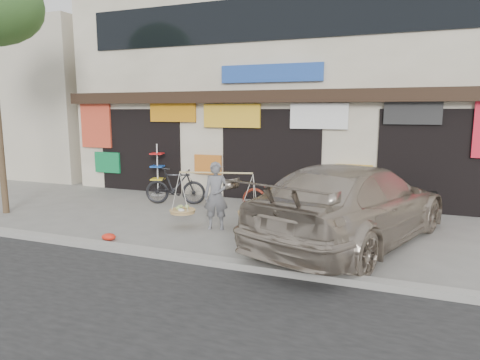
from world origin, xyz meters
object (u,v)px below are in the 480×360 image
at_px(display_rack, 158,174).
at_px(suv, 353,204).
at_px(street_vendor, 216,199).
at_px(bike_1, 175,186).
at_px(bike_2, 278,194).

bearing_deg(display_rack, suv, -24.46).
height_order(street_vendor, bike_1, street_vendor).
xyz_separation_m(street_vendor, display_rack, (-3.37, 2.95, -0.05)).
bearing_deg(display_rack, bike_2, -12.83).
relative_size(bike_1, display_rack, 1.07).
bearing_deg(bike_1, street_vendor, -147.46).
bearing_deg(bike_2, street_vendor, 145.13).
xyz_separation_m(street_vendor, suv, (2.99, 0.06, 0.11)).
xyz_separation_m(bike_2, display_rack, (-4.25, 0.97, 0.15)).
height_order(street_vendor, bike_2, street_vendor).
relative_size(street_vendor, display_rack, 1.28).
height_order(bike_1, display_rack, display_rack).
bearing_deg(suv, bike_1, -1.09).
xyz_separation_m(bike_2, suv, (2.11, -1.92, 0.31)).
bearing_deg(street_vendor, suv, -13.60).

